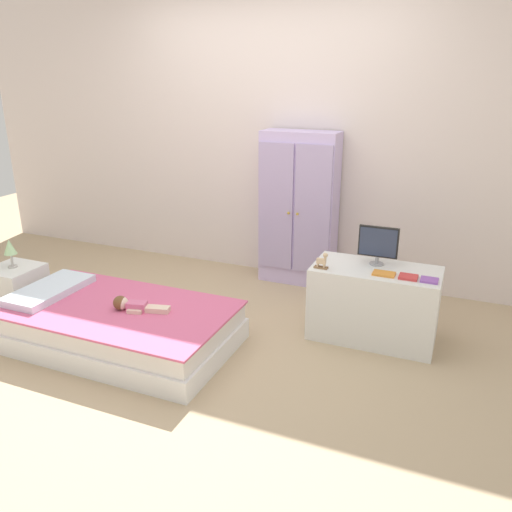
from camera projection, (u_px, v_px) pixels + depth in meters
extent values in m
cube|color=tan|center=(193.00, 344.00, 3.63)|extent=(10.00, 10.00, 0.02)
cube|color=silver|center=(274.00, 127.00, 4.54)|extent=(6.40, 0.05, 2.70)
cube|color=white|center=(120.00, 334.00, 3.59)|extent=(1.59, 0.90, 0.14)
cube|color=silver|center=(118.00, 317.00, 3.55)|extent=(1.55, 0.86, 0.13)
cube|color=#D65B84|center=(117.00, 308.00, 3.52)|extent=(1.58, 0.89, 0.02)
cube|color=silver|center=(49.00, 290.00, 3.73)|extent=(0.32, 0.64, 0.05)
cube|color=#D6668E|center=(137.00, 306.00, 3.46)|extent=(0.15, 0.11, 0.06)
cube|color=beige|center=(159.00, 308.00, 3.46)|extent=(0.16, 0.07, 0.04)
cube|color=beige|center=(157.00, 310.00, 3.42)|extent=(0.16, 0.07, 0.04)
cube|color=beige|center=(140.00, 305.00, 3.51)|extent=(0.10, 0.05, 0.03)
cube|color=beige|center=(134.00, 312.00, 3.41)|extent=(0.10, 0.05, 0.03)
sphere|color=beige|center=(122.00, 303.00, 3.47)|extent=(0.09, 0.09, 0.09)
sphere|color=brown|center=(120.00, 303.00, 3.47)|extent=(0.10, 0.10, 0.10)
cube|color=white|center=(17.00, 289.00, 4.06)|extent=(0.37, 0.37, 0.37)
cylinder|color=#B7B2AD|center=(13.00, 267.00, 4.00)|extent=(0.07, 0.07, 0.01)
cylinder|color=#B7B2AD|center=(12.00, 260.00, 3.98)|extent=(0.02, 0.02, 0.10)
cone|color=#A8D699|center=(10.00, 247.00, 3.94)|extent=(0.10, 0.10, 0.12)
cube|color=silver|center=(299.00, 209.00, 4.50)|extent=(0.66, 0.26, 1.35)
cube|color=#AF9DC9|center=(276.00, 207.00, 4.43)|extent=(0.31, 0.02, 1.10)
cube|color=#AF9DC9|center=(312.00, 211.00, 4.31)|extent=(0.31, 0.02, 1.10)
sphere|color=gold|center=(288.00, 213.00, 4.38)|extent=(0.02, 0.02, 0.02)
sphere|color=gold|center=(297.00, 214.00, 4.35)|extent=(0.02, 0.02, 0.02)
cube|color=silver|center=(374.00, 303.00, 3.62)|extent=(0.87, 0.45, 0.53)
cylinder|color=#99999E|center=(377.00, 264.00, 3.60)|extent=(0.10, 0.10, 0.01)
cylinder|color=#99999E|center=(377.00, 260.00, 3.59)|extent=(0.02, 0.02, 0.05)
cube|color=black|center=(378.00, 242.00, 3.55)|extent=(0.27, 0.02, 0.22)
cube|color=#28334C|center=(378.00, 242.00, 3.54)|extent=(0.25, 0.01, 0.20)
cube|color=#8E6642|center=(322.00, 267.00, 3.55)|extent=(0.10, 0.01, 0.01)
cube|color=#8E6642|center=(320.00, 268.00, 3.52)|extent=(0.10, 0.01, 0.01)
cube|color=#D1B289|center=(321.00, 261.00, 3.52)|extent=(0.06, 0.03, 0.04)
cylinder|color=#D1B289|center=(325.00, 265.00, 3.53)|extent=(0.01, 0.01, 0.02)
cylinder|color=#D1B289|center=(324.00, 266.00, 3.51)|extent=(0.01, 0.01, 0.02)
cylinder|color=#D1B289|center=(318.00, 264.00, 3.54)|extent=(0.01, 0.01, 0.02)
cylinder|color=#D1B289|center=(318.00, 265.00, 3.53)|extent=(0.01, 0.01, 0.02)
cylinder|color=#D1B289|center=(325.00, 258.00, 3.50)|extent=(0.02, 0.02, 0.02)
sphere|color=#D1B289|center=(325.00, 255.00, 3.49)|extent=(0.03, 0.03, 0.03)
cube|color=orange|center=(384.00, 274.00, 3.42)|extent=(0.15, 0.10, 0.01)
cube|color=#CC3838|center=(408.00, 277.00, 3.36)|extent=(0.12, 0.10, 0.02)
cube|color=#8E51B2|center=(429.00, 280.00, 3.31)|extent=(0.11, 0.10, 0.01)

